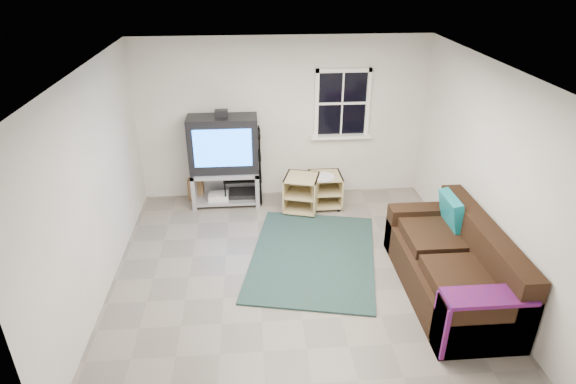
{
  "coord_description": "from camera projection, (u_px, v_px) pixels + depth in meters",
  "views": [
    {
      "loc": [
        -0.48,
        -5.05,
        3.71
      ],
      "look_at": [
        -0.06,
        0.4,
        0.96
      ],
      "focal_mm": 30.0,
      "sensor_mm": 36.0,
      "label": 1
    }
  ],
  "objects": [
    {
      "name": "side_table_right",
      "position": [
        325.0,
        187.0,
        7.69
      ],
      "size": [
        0.5,
        0.53,
        0.58
      ],
      "rotation": [
        0.0,
        0.0,
        0.01
      ],
      "color": "tan",
      "rests_on": "ground"
    },
    {
      "name": "av_rack",
      "position": [
        242.0,
        171.0,
        7.75
      ],
      "size": [
        0.61,
        0.44,
        1.22
      ],
      "color": "black",
      "rests_on": "ground"
    },
    {
      "name": "tv_unit",
      "position": [
        224.0,
        153.0,
        7.54
      ],
      "size": [
        1.07,
        0.53,
        1.57
      ],
      "color": "#A6A7AF",
      "rests_on": "ground"
    },
    {
      "name": "room",
      "position": [
        342.0,
        108.0,
        7.62
      ],
      "size": [
        4.6,
        4.62,
        4.6
      ],
      "color": "slate",
      "rests_on": "ground"
    },
    {
      "name": "paper_bag",
      "position": [
        196.0,
        189.0,
        7.96
      ],
      "size": [
        0.26,
        0.17,
        0.35
      ],
      "primitive_type": "cube",
      "rotation": [
        0.0,
        0.0,
        -0.06
      ],
      "color": "brown",
      "rests_on": "ground"
    },
    {
      "name": "shag_rug",
      "position": [
        313.0,
        256.0,
        6.5
      ],
      "size": [
        2.05,
        2.52,
        0.03
      ],
      "primitive_type": "cube",
      "rotation": [
        0.0,
        0.0,
        -0.21
      ],
      "color": "black",
      "rests_on": "ground"
    },
    {
      "name": "sofa",
      "position": [
        453.0,
        268.0,
        5.69
      ],
      "size": [
        0.97,
        2.18,
        1.0
      ],
      "color": "black",
      "rests_on": "ground"
    },
    {
      "name": "side_table_left",
      "position": [
        302.0,
        192.0,
        7.56
      ],
      "size": [
        0.62,
        0.62,
        0.59
      ],
      "rotation": [
        0.0,
        0.0,
        -0.28
      ],
      "color": "tan",
      "rests_on": "ground"
    }
  ]
}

